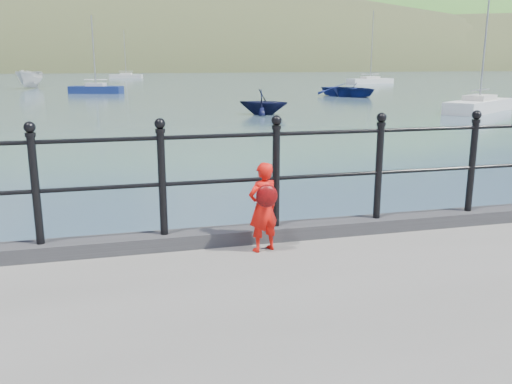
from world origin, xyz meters
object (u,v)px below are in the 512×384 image
object	(u,v)px
child	(263,206)
launch_white	(30,79)
sailboat_near	(479,106)
launch_blue	(350,90)
sailboat_port	(96,90)
sailboat_far	(370,81)
launch_navy	(263,102)
sailboat_deep	(126,76)
railing	(220,167)

from	to	relation	value
child	launch_white	size ratio (longest dim) A/B	0.17
child	sailboat_near	xyz separation A→B (m)	(19.59, 22.96, -1.13)
child	launch_blue	distance (m)	42.94
sailboat_port	sailboat_far	world-z (taller)	sailboat_far
launch_blue	sailboat_near	world-z (taller)	sailboat_near
launch_navy	sailboat_near	distance (m)	12.94
launch_navy	sailboat_far	size ratio (longest dim) A/B	0.28
sailboat_far	launch_blue	bearing A→B (deg)	-134.82
child	launch_white	world-z (taller)	launch_white
launch_white	sailboat_port	xyz separation A→B (m)	(7.32, -11.98, -0.70)
launch_blue	sailboat_far	distance (m)	29.69
launch_navy	sailboat_deep	size ratio (longest dim) A/B	0.31
railing	sailboat_deep	world-z (taller)	sailboat_deep
launch_white	sailboat_near	xyz separation A→B (m)	(29.83, -37.93, -0.70)
launch_white	launch_navy	world-z (taller)	launch_white
child	sailboat_deep	size ratio (longest dim) A/B	0.10
launch_blue	sailboat_deep	xyz separation A→B (m)	(-17.29, 60.96, -0.25)
railing	launch_navy	size ratio (longest dim) A/B	6.70
child	launch_white	xyz separation A→B (m)	(-10.24, 60.89, -0.43)
sailboat_near	launch_navy	bearing A→B (deg)	139.37
launch_navy	sailboat_far	bearing A→B (deg)	-5.57
railing	launch_white	bearing A→B (deg)	99.27
child	sailboat_port	world-z (taller)	sailboat_port
railing	child	bearing A→B (deg)	-43.26
railing	sailboat_near	size ratio (longest dim) A/B	2.04
launch_navy	launch_white	bearing A→B (deg)	52.78
launch_white	sailboat_port	bearing A→B (deg)	-45.94
launch_blue	sailboat_deep	size ratio (longest dim) A/B	0.65
railing	sailboat_far	distance (m)	72.45
sailboat_near	railing	bearing A→B (deg)	-164.94
sailboat_deep	sailboat_far	world-z (taller)	sailboat_far
railing	sailboat_far	size ratio (longest dim) A/B	1.84
child	sailboat_deep	world-z (taller)	sailboat_deep
railing	sailboat_near	xyz separation A→B (m)	(19.95, 22.62, -1.48)
launch_blue	sailboat_near	xyz separation A→B (m)	(1.20, -15.83, -0.25)
sailboat_deep	sailboat_far	xyz separation A→B (m)	(31.93, -35.13, 0.00)
child	railing	bearing A→B (deg)	-61.97
launch_white	launch_navy	xyz separation A→B (m)	(16.99, -36.32, -0.33)
launch_navy	sailboat_far	distance (m)	47.91
child	launch_blue	size ratio (longest dim) A/B	0.16
launch_white	launch_navy	bearing A→B (deg)	-52.28
launch_navy	sailboat_far	xyz separation A→B (m)	(26.29, 40.05, -0.37)
launch_navy	sailboat_near	size ratio (longest dim) A/B	0.30
child	sailboat_far	xyz separation A→B (m)	(33.03, 64.62, -1.13)
launch_blue	launch_navy	distance (m)	18.38
launch_white	sailboat_port	world-z (taller)	sailboat_port
sailboat_near	sailboat_far	bearing A→B (deg)	38.59
launch_blue	sailboat_port	xyz separation A→B (m)	(-21.32, 10.12, -0.25)
railing	sailboat_far	world-z (taller)	sailboat_far
railing	launch_blue	world-z (taller)	railing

